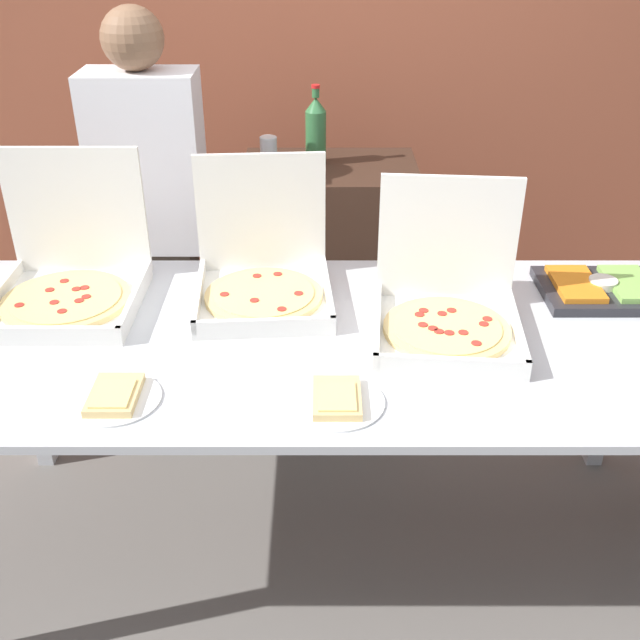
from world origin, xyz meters
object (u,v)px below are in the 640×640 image
(pizza_box_far_right, at_px, (69,278))
(soda_bottle, at_px, (316,130))
(pizza_box_near_right, at_px, (447,307))
(person_guest_plaid, at_px, (155,227))
(veggie_tray, at_px, (602,289))
(pizza_box_near_left, at_px, (263,275))
(paper_plate_front_right, at_px, (337,399))
(soda_can_silver, at_px, (269,152))
(paper_plate_front_left, at_px, (115,396))

(pizza_box_far_right, xyz_separation_m, soda_bottle, (0.76, 0.82, 0.23))
(pizza_box_near_right, height_order, soda_bottle, soda_bottle)
(soda_bottle, xyz_separation_m, person_guest_plaid, (-0.61, -0.26, -0.30))
(person_guest_plaid, bearing_deg, veggie_tray, 160.72)
(pizza_box_near_left, distance_m, pizza_box_far_right, 0.60)
(pizza_box_near_right, bearing_deg, veggie_tray, 27.05)
(paper_plate_front_right, bearing_deg, pizza_box_near_right, 48.52)
(soda_can_silver, bearing_deg, paper_plate_front_right, -79.56)
(paper_plate_front_left, relative_size, soda_can_silver, 1.87)
(soda_can_silver, relative_size, person_guest_plaid, 0.08)
(paper_plate_front_left, height_order, person_guest_plaid, person_guest_plaid)
(pizza_box_near_left, distance_m, soda_bottle, 0.85)
(paper_plate_front_right, bearing_deg, veggie_tray, 34.25)
(pizza_box_near_right, bearing_deg, pizza_box_near_left, 164.58)
(pizza_box_near_left, relative_size, soda_can_silver, 3.67)
(soda_bottle, bearing_deg, soda_can_silver, -161.23)
(pizza_box_near_left, bearing_deg, soda_bottle, 74.59)
(soda_bottle, distance_m, person_guest_plaid, 0.72)
(paper_plate_front_left, distance_m, paper_plate_front_right, 0.56)
(pizza_box_near_right, distance_m, veggie_tray, 0.57)
(pizza_box_far_right, distance_m, soda_bottle, 1.14)
(paper_plate_front_left, bearing_deg, pizza_box_near_right, 21.81)
(paper_plate_front_right, bearing_deg, soda_can_silver, 100.44)
(paper_plate_front_left, distance_m, veggie_tray, 1.51)
(pizza_box_far_right, xyz_separation_m, paper_plate_front_right, (0.82, -0.54, -0.07))
(paper_plate_front_right, relative_size, soda_can_silver, 1.94)
(pizza_box_far_right, distance_m, paper_plate_front_left, 0.59)
(soda_can_silver, height_order, person_guest_plaid, person_guest_plaid)
(pizza_box_far_right, relative_size, veggie_tray, 1.20)
(pizza_box_near_right, distance_m, pizza_box_near_left, 0.58)
(paper_plate_front_right, height_order, soda_bottle, soda_bottle)
(pizza_box_near_left, height_order, veggie_tray, pizza_box_near_left)
(veggie_tray, bearing_deg, soda_bottle, 139.00)
(veggie_tray, xyz_separation_m, soda_can_silver, (-1.09, 0.73, 0.21))
(soda_bottle, relative_size, person_guest_plaid, 0.18)
(paper_plate_front_right, bearing_deg, paper_plate_front_left, 178.69)
(pizza_box_near_right, bearing_deg, person_guest_plaid, 148.19)
(paper_plate_front_right, distance_m, soda_bottle, 1.40)
(soda_bottle, height_order, soda_can_silver, soda_bottle)
(soda_can_silver, xyz_separation_m, person_guest_plaid, (-0.43, -0.20, -0.23))
(pizza_box_near_right, distance_m, paper_plate_front_left, 0.95)
(pizza_box_near_right, distance_m, soda_bottle, 1.09)
(paper_plate_front_left, distance_m, soda_can_silver, 1.35)
(pizza_box_far_right, bearing_deg, pizza_box_near_right, -8.92)
(veggie_tray, relative_size, soda_bottle, 1.25)
(pizza_box_far_right, height_order, paper_plate_front_right, pizza_box_far_right)
(person_guest_plaid, bearing_deg, pizza_box_far_right, 75.22)
(paper_plate_front_right, distance_m, soda_can_silver, 1.34)
(paper_plate_front_left, relative_size, soda_bottle, 0.76)
(paper_plate_front_left, relative_size, person_guest_plaid, 0.14)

